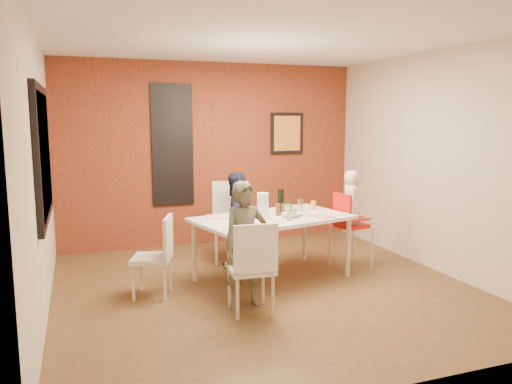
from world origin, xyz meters
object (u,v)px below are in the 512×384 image
object	(u,v)px
chair_far	(231,217)
chair_left	(159,252)
paper_towel_roll	(263,206)
chair_near	(253,263)
child_far	(235,219)
high_chair	(349,223)
toddler	(351,197)
dining_table	(273,222)
wine_bottle	(281,202)
child_near	(245,245)

from	to	relation	value
chair_far	chair_left	bearing A→B (deg)	-121.34
chair_left	paper_towel_roll	xyz separation A→B (m)	(1.21, 0.06, 0.41)
chair_near	child_far	world-z (taller)	child_far
chair_far	high_chair	xyz separation A→B (m)	(1.29, -0.87, -0.00)
child_far	toddler	world-z (taller)	toddler
dining_table	paper_towel_roll	bearing A→B (deg)	-157.86
paper_towel_roll	wine_bottle	bearing A→B (deg)	32.76
child_near	chair_near	bearing A→B (deg)	-98.00
child_near	toddler	size ratio (longest dim) A/B	1.88
dining_table	chair_near	bearing A→B (deg)	-121.27
dining_table	child_near	size ratio (longest dim) A/B	1.55
child_near	toddler	distance (m)	1.88
child_far	paper_towel_roll	world-z (taller)	child_far
child_far	wine_bottle	bearing A→B (deg)	110.00
chair_far	paper_towel_roll	bearing A→B (deg)	-70.56
child_far	toddler	distance (m)	1.50
chair_far	high_chair	distance (m)	1.56
chair_near	high_chair	size ratio (longest dim) A/B	0.95
dining_table	wine_bottle	xyz separation A→B (m)	(0.16, 0.14, 0.21)
wine_bottle	chair_far	bearing A→B (deg)	115.13
child_far	wine_bottle	size ratio (longest dim) A/B	4.04
dining_table	chair_near	distance (m)	1.14
child_near	chair_left	bearing A→B (deg)	135.63
dining_table	child_far	size ratio (longest dim) A/B	1.64
chair_far	child_far	size ratio (longest dim) A/B	0.87
chair_left	toddler	xyz separation A→B (m)	(2.44, 0.21, 0.42)
high_chair	paper_towel_roll	world-z (taller)	paper_towel_roll
wine_bottle	paper_towel_roll	xyz separation A→B (m)	(-0.30, -0.20, 0.00)
toddler	paper_towel_roll	size ratio (longest dim) A/B	2.28
child_far	paper_towel_roll	size ratio (longest dim) A/B	4.04
chair_near	child_near	distance (m)	0.27
dining_table	child_far	xyz separation A→B (m)	(-0.25, 0.70, -0.08)
dining_table	child_near	world-z (taller)	child_near
chair_near	paper_towel_roll	bearing A→B (deg)	-111.40
chair_far	paper_towel_roll	distance (m)	1.06
toddler	child_near	bearing A→B (deg)	137.60
child_far	dining_table	bearing A→B (deg)	93.60
chair_left	high_chair	size ratio (longest dim) A/B	0.90
child_far	wine_bottle	xyz separation A→B (m)	(0.41, -0.57, 0.29)
chair_near	child_near	bearing A→B (deg)	-86.97
dining_table	chair_far	world-z (taller)	chair_far
chair_far	wine_bottle	size ratio (longest dim) A/B	3.51
high_chair	paper_towel_roll	bearing A→B (deg)	87.88
chair_left	toddler	size ratio (longest dim) A/B	1.27
dining_table	high_chair	bearing A→B (deg)	4.35
dining_table	chair_far	xyz separation A→B (m)	(-0.22, 0.95, -0.10)
toddler	paper_towel_roll	world-z (taller)	toddler
dining_table	wine_bottle	size ratio (longest dim) A/B	6.63
chair_left	toddler	bearing A→B (deg)	114.91
dining_table	high_chair	size ratio (longest dim) A/B	2.05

